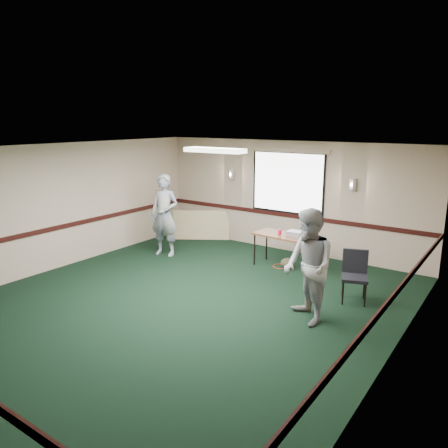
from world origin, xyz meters
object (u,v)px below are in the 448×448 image
Objects in this scene: conference_chair at (355,271)px; person_right at (308,267)px; projector at (295,233)px; person_left at (165,215)px; folding_table at (287,238)px.

conference_chair is 1.38m from person_right.
person_left is at bearing -166.36° from projector.
folding_table is at bearing -158.53° from projector.
person_right reaches higher than projector.
person_right reaches higher than conference_chair.
projector is at bearing 162.30° from person_right.
person_left is (-2.84, -0.77, 0.29)m from folding_table.
folding_table is 1.97m from conference_chair.
person_left is at bearing 158.83° from conference_chair.
folding_table is 2.58m from person_right.
person_left reaches higher than person_right.
folding_table is 0.20m from projector.
person_right is (1.45, -2.12, 0.23)m from folding_table.
folding_table is at bearing 166.02° from person_right.
folding_table is 0.79× the size of person_left.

